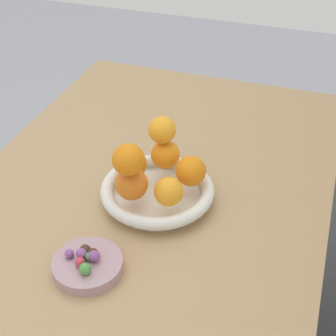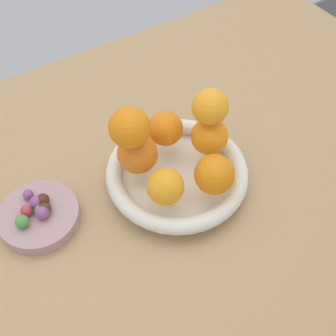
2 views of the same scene
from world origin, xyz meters
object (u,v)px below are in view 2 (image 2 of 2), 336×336
at_px(orange_1, 214,174).
at_px(orange_6, 130,128).
at_px(dining_table, 186,187).
at_px(fruit_bowl, 177,174).
at_px(candy_ball_3, 28,195).
at_px(candy_ball_1, 40,210).
at_px(orange_2, 209,136).
at_px(orange_5, 210,107).
at_px(candy_ball_2, 43,200).
at_px(orange_4, 138,154).
at_px(candy_ball_5, 45,209).
at_px(candy_ball_7, 22,221).
at_px(candy_ball_6, 42,213).
at_px(candy_ball_4, 36,202).
at_px(orange_0, 165,186).
at_px(orange_3, 165,128).
at_px(candy_ball_0, 26,211).
at_px(candy_dish, 40,216).

bearing_deg(orange_1, orange_6, -47.96).
relative_size(dining_table, fruit_bowl, 4.70).
bearing_deg(candy_ball_3, candy_ball_1, 97.91).
xyz_separation_m(orange_2, candy_ball_1, (0.28, -0.04, -0.04)).
relative_size(orange_5, candy_ball_2, 2.86).
xyz_separation_m(orange_1, orange_4, (0.08, -0.10, 0.00)).
relative_size(fruit_bowl, candy_ball_5, 11.65).
distance_m(dining_table, candy_ball_7, 0.32).
xyz_separation_m(candy_ball_2, candy_ball_6, (0.01, 0.02, 0.00)).
relative_size(orange_5, candy_ball_4, 2.82).
height_order(fruit_bowl, candy_ball_5, candy_ball_5).
bearing_deg(orange_5, candy_ball_7, -5.27).
bearing_deg(candy_ball_3, candy_ball_2, 124.61).
height_order(fruit_bowl, orange_5, orange_5).
relative_size(orange_0, candy_ball_3, 3.44).
bearing_deg(candy_ball_5, orange_5, 173.29).
bearing_deg(candy_ball_1, dining_table, 177.25).
relative_size(orange_3, candy_ball_0, 3.25).
bearing_deg(candy_ball_4, orange_3, 179.06).
distance_m(dining_table, candy_dish, 0.29).
height_order(orange_1, orange_2, orange_1).
bearing_deg(candy_ball_6, orange_1, 157.22).
relative_size(dining_table, candy_ball_6, 51.55).
relative_size(dining_table, candy_ball_3, 66.04).
height_order(orange_4, orange_5, orange_5).
height_order(orange_3, candy_ball_4, orange_3).
relative_size(orange_4, orange_5, 1.13).
bearing_deg(orange_0, candy_ball_7, -22.03).
height_order(candy_dish, orange_1, orange_1).
bearing_deg(orange_3, candy_ball_1, 3.05).
height_order(fruit_bowl, orange_3, orange_3).
relative_size(orange_5, candy_ball_1, 3.28).
relative_size(orange_5, candy_ball_6, 2.69).
height_order(fruit_bowl, orange_4, orange_4).
bearing_deg(orange_2, candy_ball_5, -8.19).
xyz_separation_m(candy_dish, candy_ball_0, (0.01, -0.01, 0.02)).
bearing_deg(orange_1, candy_ball_7, -20.68).
distance_m(orange_5, candy_ball_3, 0.31).
xyz_separation_m(orange_5, candy_ball_4, (0.28, -0.05, -0.10)).
distance_m(orange_3, candy_ball_3, 0.24).
distance_m(orange_1, candy_ball_7, 0.30).
distance_m(orange_2, candy_ball_0, 0.31).
distance_m(candy_ball_1, candy_ball_2, 0.02).
distance_m(orange_5, candy_ball_1, 0.30).
xyz_separation_m(fruit_bowl, candy_ball_3, (0.22, -0.08, 0.01)).
bearing_deg(orange_1, orange_4, -50.60).
bearing_deg(fruit_bowl, candy_ball_4, -16.01).
xyz_separation_m(candy_dish, candy_ball_1, (-0.00, 0.00, 0.02)).
bearing_deg(candy_ball_5, orange_0, 152.61).
xyz_separation_m(dining_table, orange_6, (0.11, -0.00, 0.22)).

